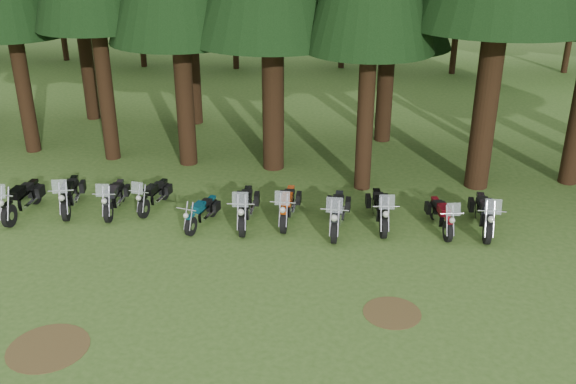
# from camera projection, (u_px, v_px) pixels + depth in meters

# --- Properties ---
(ground) EXTENTS (120.00, 120.00, 0.00)m
(ground) POSITION_uv_depth(u_px,v_px,m) (204.00, 309.00, 15.53)
(ground) COLOR #35571D
(ground) RESTS_ON ground
(dirt_patch_0) EXTENTS (1.80, 1.80, 0.01)m
(dirt_patch_0) POSITION_uv_depth(u_px,v_px,m) (48.00, 348.00, 14.13)
(dirt_patch_0) COLOR #4C3D1E
(dirt_patch_0) RESTS_ON ground
(dirt_patch_1) EXTENTS (1.40, 1.40, 0.01)m
(dirt_patch_1) POSITION_uv_depth(u_px,v_px,m) (392.00, 313.00, 15.36)
(dirt_patch_1) COLOR #4C3D1E
(dirt_patch_1) RESTS_ON ground
(motorcycle_0) EXTENTS (0.46, 2.43, 1.53)m
(motorcycle_0) POSITION_uv_depth(u_px,v_px,m) (22.00, 200.00, 20.12)
(motorcycle_0) COLOR black
(motorcycle_0) RESTS_ON ground
(motorcycle_1) EXTENTS (0.91, 2.35, 1.49)m
(motorcycle_1) POSITION_uv_depth(u_px,v_px,m) (70.00, 195.00, 20.48)
(motorcycle_1) COLOR black
(motorcycle_1) RESTS_ON ground
(motorcycle_2) EXTENTS (0.57, 2.21, 1.39)m
(motorcycle_2) POSITION_uv_depth(u_px,v_px,m) (114.00, 198.00, 20.35)
(motorcycle_2) COLOR black
(motorcycle_2) RESTS_ON ground
(motorcycle_3) EXTENTS (0.53, 2.08, 1.31)m
(motorcycle_3) POSITION_uv_depth(u_px,v_px,m) (154.00, 196.00, 20.58)
(motorcycle_3) COLOR black
(motorcycle_3) RESTS_ON ground
(motorcycle_4) EXTENTS (0.54, 1.94, 0.80)m
(motorcycle_4) POSITION_uv_depth(u_px,v_px,m) (202.00, 213.00, 19.48)
(motorcycle_4) COLOR black
(motorcycle_4) RESTS_ON ground
(motorcycle_5) EXTENTS (0.59, 2.48, 1.56)m
(motorcycle_5) POSITION_uv_depth(u_px,v_px,m) (245.00, 208.00, 19.54)
(motorcycle_5) COLOR black
(motorcycle_5) RESTS_ON ground
(motorcycle_6) EXTENTS (0.44, 2.34, 1.48)m
(motorcycle_6) POSITION_uv_depth(u_px,v_px,m) (287.00, 206.00, 19.72)
(motorcycle_6) COLOR black
(motorcycle_6) RESTS_ON ground
(motorcycle_7) EXTENTS (0.46, 2.48, 1.56)m
(motorcycle_7) POSITION_uv_depth(u_px,v_px,m) (337.00, 214.00, 19.18)
(motorcycle_7) COLOR black
(motorcycle_7) RESTS_ON ground
(motorcycle_8) EXTENTS (0.66, 2.40, 1.50)m
(motorcycle_8) POSITION_uv_depth(u_px,v_px,m) (380.00, 210.00, 19.45)
(motorcycle_8) COLOR black
(motorcycle_8) RESTS_ON ground
(motorcycle_9) EXTENTS (0.71, 2.13, 1.34)m
(motorcycle_9) POSITION_uv_depth(u_px,v_px,m) (441.00, 216.00, 19.18)
(motorcycle_9) COLOR black
(motorcycle_9) RESTS_ON ground
(motorcycle_10) EXTENTS (0.46, 2.43, 1.53)m
(motorcycle_10) POSITION_uv_depth(u_px,v_px,m) (484.00, 215.00, 19.12)
(motorcycle_10) COLOR black
(motorcycle_10) RESTS_ON ground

